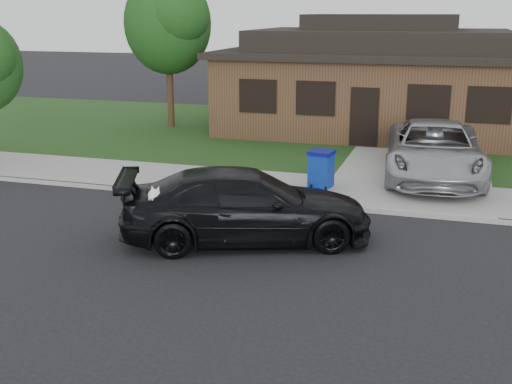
% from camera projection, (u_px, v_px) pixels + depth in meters
% --- Properties ---
extents(ground, '(120.00, 120.00, 0.00)m').
position_uv_depth(ground, '(117.00, 237.00, 14.40)').
color(ground, black).
rests_on(ground, ground).
extents(sidewalk, '(60.00, 3.00, 0.12)m').
position_uv_depth(sidewalk, '(200.00, 180.00, 18.99)').
color(sidewalk, gray).
rests_on(sidewalk, ground).
extents(curb, '(60.00, 0.12, 0.12)m').
position_uv_depth(curb, '(179.00, 194.00, 17.61)').
color(curb, gray).
rests_on(curb, ground).
extents(lawn, '(60.00, 13.00, 0.13)m').
position_uv_depth(lawn, '(272.00, 133.00, 26.35)').
color(lawn, '#193814').
rests_on(lawn, ground).
extents(driveway, '(4.50, 13.00, 0.14)m').
position_uv_depth(driveway, '(417.00, 158.00, 21.90)').
color(driveway, gray).
rests_on(driveway, ground).
extents(sedan, '(5.90, 4.08, 1.59)m').
position_uv_depth(sedan, '(246.00, 206.00, 13.99)').
color(sedan, black).
rests_on(sedan, ground).
extents(minivan, '(3.17, 6.09, 1.64)m').
position_uv_depth(minivan, '(434.00, 150.00, 18.80)').
color(minivan, '#A3A4AA').
rests_on(minivan, driveway).
extents(recycling_bin, '(0.74, 0.74, 1.06)m').
position_uv_depth(recycling_bin, '(321.00, 169.00, 17.85)').
color(recycling_bin, navy).
rests_on(recycling_bin, sidewalk).
extents(house, '(12.60, 8.60, 4.65)m').
position_uv_depth(house, '(378.00, 80.00, 26.50)').
color(house, '#422B1C').
rests_on(house, ground).
extents(tree_0, '(3.78, 3.60, 6.34)m').
position_uv_depth(tree_0, '(170.00, 22.00, 26.25)').
color(tree_0, '#332114').
rests_on(tree_0, ground).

